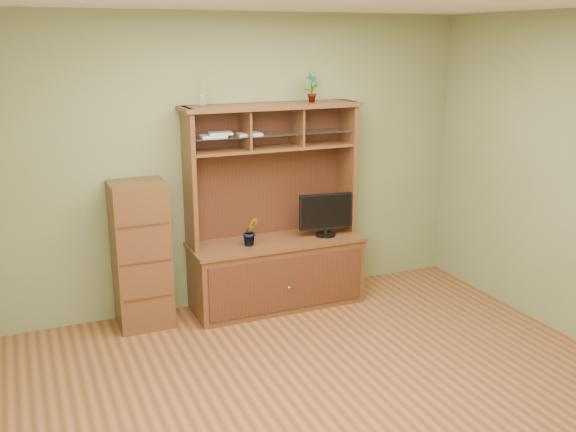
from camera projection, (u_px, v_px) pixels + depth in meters
room at (345, 214)px, 4.21m from camera, size 4.54×4.04×2.74m
media_hutch at (276, 252)px, 6.04m from camera, size 1.66×0.61×1.90m
monitor at (326, 214)px, 6.06m from camera, size 0.51×0.20×0.41m
orchid_plant at (251, 231)px, 5.79m from camera, size 0.16×0.13×0.27m
top_plant at (312, 88)px, 5.86m from camera, size 0.16×0.13×0.27m
reed_diffuser at (202, 92)px, 5.47m from camera, size 0.06×0.06×0.32m
magazines at (227, 134)px, 5.65m from camera, size 0.56×0.19×0.04m
side_cabinet at (141, 255)px, 5.57m from camera, size 0.46×0.42×1.30m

